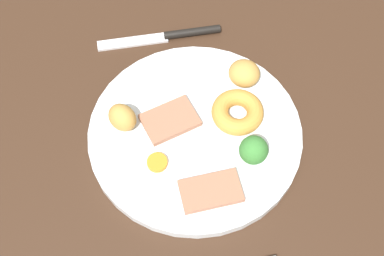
# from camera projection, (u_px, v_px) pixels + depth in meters

# --- Properties ---
(dining_table) EXTENTS (1.20, 0.84, 0.04)m
(dining_table) POSITION_uv_depth(u_px,v_px,m) (196.00, 147.00, 0.72)
(dining_table) COLOR #382316
(dining_table) RESTS_ON ground
(dinner_plate) EXTENTS (0.28, 0.28, 0.01)m
(dinner_plate) POSITION_uv_depth(u_px,v_px,m) (192.00, 134.00, 0.70)
(dinner_plate) COLOR white
(dinner_plate) RESTS_ON dining_table
(meat_slice_main) EXTENTS (0.05, 0.08, 0.01)m
(meat_slice_main) POSITION_uv_depth(u_px,v_px,m) (212.00, 191.00, 0.64)
(meat_slice_main) COLOR #9E664C
(meat_slice_main) RESTS_ON dinner_plate
(meat_slice_under) EXTENTS (0.07, 0.08, 0.01)m
(meat_slice_under) POSITION_uv_depth(u_px,v_px,m) (170.00, 120.00, 0.70)
(meat_slice_under) COLOR #9E664C
(meat_slice_under) RESTS_ON dinner_plate
(yorkshire_pudding) EXTENTS (0.07, 0.07, 0.02)m
(yorkshire_pudding) POSITION_uv_depth(u_px,v_px,m) (237.00, 112.00, 0.69)
(yorkshire_pudding) COLOR #C68938
(yorkshire_pudding) RESTS_ON dinner_plate
(roast_potato_left) EXTENTS (0.06, 0.06, 0.03)m
(roast_potato_left) POSITION_uv_depth(u_px,v_px,m) (244.00, 73.00, 0.72)
(roast_potato_left) COLOR #BC8C42
(roast_potato_left) RESTS_ON dinner_plate
(roast_potato_right) EXTENTS (0.05, 0.05, 0.04)m
(roast_potato_right) POSITION_uv_depth(u_px,v_px,m) (122.00, 117.00, 0.68)
(roast_potato_right) COLOR #BC8C42
(roast_potato_right) RESTS_ON dinner_plate
(carrot_coin_front) EXTENTS (0.03, 0.03, 0.01)m
(carrot_coin_front) POSITION_uv_depth(u_px,v_px,m) (157.00, 162.00, 0.67)
(carrot_coin_front) COLOR orange
(carrot_coin_front) RESTS_ON dinner_plate
(broccoli_floret) EXTENTS (0.04, 0.04, 0.04)m
(broccoli_floret) POSITION_uv_depth(u_px,v_px,m) (254.00, 150.00, 0.65)
(broccoli_floret) COLOR #8CB766
(broccoli_floret) RESTS_ON dinner_plate
(knife) EXTENTS (0.02, 0.19, 0.01)m
(knife) POSITION_uv_depth(u_px,v_px,m) (170.00, 36.00, 0.78)
(knife) COLOR black
(knife) RESTS_ON dining_table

